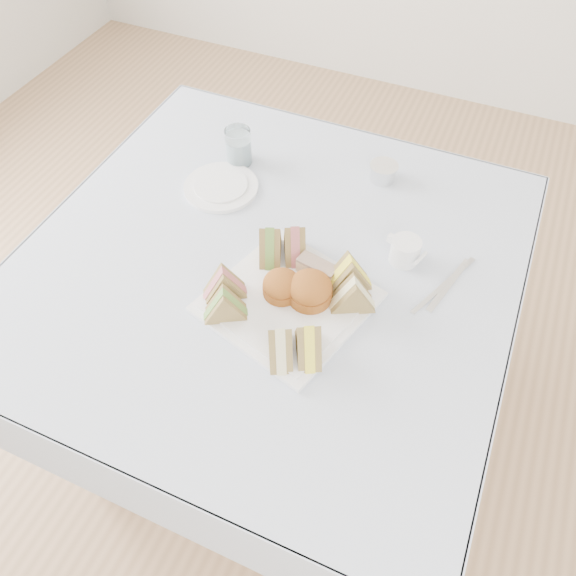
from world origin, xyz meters
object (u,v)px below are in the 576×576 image
at_px(serving_plate, 288,302).
at_px(water_glass, 238,146).
at_px(table, 272,355).
at_px(creamer_jug, 405,251).

relative_size(serving_plate, water_glass, 3.10).
height_order(table, serving_plate, serving_plate).
bearing_deg(table, serving_plate, -46.95).
distance_m(table, creamer_jug, 0.49).
xyz_separation_m(serving_plate, water_glass, (-0.29, 0.36, 0.04)).
xyz_separation_m(table, serving_plate, (0.09, -0.09, 0.38)).
distance_m(serving_plate, creamer_jug, 0.27).
distance_m(table, water_glass, 0.54).
bearing_deg(serving_plate, creamer_jug, 65.45).
height_order(serving_plate, water_glass, water_glass).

